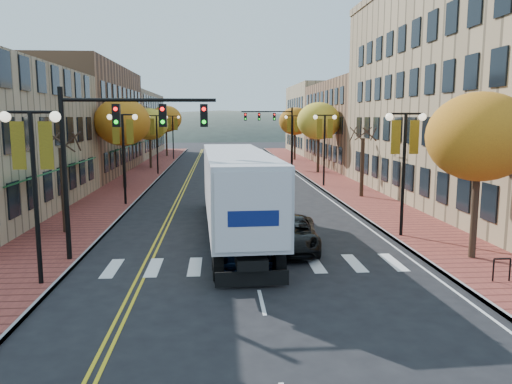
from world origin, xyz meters
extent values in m
plane|color=black|center=(0.00, 0.00, 0.00)|extent=(200.00, 200.00, 0.00)
cube|color=brown|center=(-9.00, 32.50, 0.07)|extent=(4.00, 85.00, 0.15)
cube|color=brown|center=(9.00, 32.50, 0.07)|extent=(4.00, 85.00, 0.15)
cube|color=brown|center=(-17.00, 36.00, 5.50)|extent=(12.00, 24.00, 11.00)
cube|color=#9E8966|center=(-17.00, 61.00, 4.75)|extent=(12.00, 26.00, 9.50)
cube|color=#997F5B|center=(18.50, 16.00, 7.50)|extent=(15.00, 28.00, 15.00)
cube|color=brown|center=(18.50, 42.00, 5.00)|extent=(15.00, 24.00, 10.00)
cube|color=#9E8966|center=(18.50, 64.00, 5.50)|extent=(15.00, 20.00, 11.00)
cylinder|color=#382619|center=(-9.00, 8.00, 2.25)|extent=(0.28, 0.28, 4.20)
cylinder|color=#382619|center=(-9.00, 24.00, 2.60)|extent=(0.28, 0.28, 4.90)
ellipsoid|color=orange|center=(-9.00, 24.00, 5.46)|extent=(4.48, 4.48, 3.81)
cylinder|color=#382619|center=(-9.00, 40.00, 2.42)|extent=(0.28, 0.28, 4.55)
ellipsoid|color=yellow|center=(-9.00, 40.00, 5.07)|extent=(4.16, 4.16, 3.54)
cylinder|color=#382619|center=(-9.00, 58.00, 2.67)|extent=(0.28, 0.28, 5.04)
ellipsoid|color=orange|center=(-9.00, 58.00, 5.62)|extent=(4.61, 4.61, 3.92)
cylinder|color=#382619|center=(9.00, 2.00, 2.42)|extent=(0.28, 0.28, 4.55)
ellipsoid|color=orange|center=(9.00, 2.00, 5.07)|extent=(4.16, 4.16, 3.54)
cylinder|color=#382619|center=(9.00, 18.00, 2.25)|extent=(0.28, 0.28, 4.20)
cylinder|color=#382619|center=(9.00, 34.00, 2.60)|extent=(0.28, 0.28, 4.90)
ellipsoid|color=yellow|center=(9.00, 34.00, 5.46)|extent=(4.48, 4.48, 3.81)
cylinder|color=#382619|center=(9.00, 50.00, 2.53)|extent=(0.28, 0.28, 4.76)
ellipsoid|color=orange|center=(9.00, 50.00, 5.30)|extent=(4.35, 4.35, 3.70)
cylinder|color=black|center=(-7.50, 0.00, 3.00)|extent=(0.16, 0.16, 6.00)
cylinder|color=black|center=(-7.50, 0.00, 6.00)|extent=(1.60, 0.10, 0.10)
sphere|color=#FFF2CC|center=(-8.30, 0.00, 5.85)|extent=(0.36, 0.36, 0.36)
sphere|color=#FFF2CC|center=(-6.70, 0.00, 5.85)|extent=(0.36, 0.36, 0.36)
cube|color=gold|center=(-7.95, 0.00, 4.90)|extent=(0.45, 0.03, 1.60)
cube|color=gold|center=(-7.05, 0.00, 4.90)|extent=(0.45, 0.03, 1.60)
cylinder|color=black|center=(-7.50, 16.00, 3.00)|extent=(0.16, 0.16, 6.00)
cylinder|color=black|center=(-7.50, 16.00, 6.00)|extent=(1.60, 0.10, 0.10)
sphere|color=#FFF2CC|center=(-8.30, 16.00, 5.85)|extent=(0.36, 0.36, 0.36)
sphere|color=#FFF2CC|center=(-6.70, 16.00, 5.85)|extent=(0.36, 0.36, 0.36)
cube|color=gold|center=(-7.95, 16.00, 4.90)|extent=(0.45, 0.03, 1.60)
cube|color=gold|center=(-7.05, 16.00, 4.90)|extent=(0.45, 0.03, 1.60)
cylinder|color=black|center=(-7.50, 34.00, 3.00)|extent=(0.16, 0.16, 6.00)
cylinder|color=black|center=(-7.50, 34.00, 6.00)|extent=(1.60, 0.10, 0.10)
sphere|color=#FFF2CC|center=(-8.30, 34.00, 5.85)|extent=(0.36, 0.36, 0.36)
sphere|color=#FFF2CC|center=(-6.70, 34.00, 5.85)|extent=(0.36, 0.36, 0.36)
cube|color=gold|center=(-7.95, 34.00, 4.90)|extent=(0.45, 0.03, 1.60)
cube|color=gold|center=(-7.05, 34.00, 4.90)|extent=(0.45, 0.03, 1.60)
cylinder|color=black|center=(-7.50, 52.00, 3.00)|extent=(0.16, 0.16, 6.00)
cylinder|color=black|center=(-7.50, 52.00, 6.00)|extent=(1.60, 0.10, 0.10)
sphere|color=#FFF2CC|center=(-8.30, 52.00, 5.85)|extent=(0.36, 0.36, 0.36)
sphere|color=#FFF2CC|center=(-6.70, 52.00, 5.85)|extent=(0.36, 0.36, 0.36)
cube|color=gold|center=(-7.95, 52.00, 4.90)|extent=(0.45, 0.03, 1.60)
cube|color=gold|center=(-7.05, 52.00, 4.90)|extent=(0.45, 0.03, 1.60)
cylinder|color=black|center=(7.50, 6.00, 3.00)|extent=(0.16, 0.16, 6.00)
cylinder|color=black|center=(7.50, 6.00, 6.00)|extent=(1.60, 0.10, 0.10)
sphere|color=#FFF2CC|center=(6.70, 6.00, 5.85)|extent=(0.36, 0.36, 0.36)
sphere|color=#FFF2CC|center=(8.30, 6.00, 5.85)|extent=(0.36, 0.36, 0.36)
cube|color=gold|center=(7.05, 6.00, 4.90)|extent=(0.45, 0.03, 1.60)
cube|color=gold|center=(7.95, 6.00, 4.90)|extent=(0.45, 0.03, 1.60)
cylinder|color=black|center=(7.50, 24.00, 3.00)|extent=(0.16, 0.16, 6.00)
cylinder|color=black|center=(7.50, 24.00, 6.00)|extent=(1.60, 0.10, 0.10)
sphere|color=#FFF2CC|center=(6.70, 24.00, 5.85)|extent=(0.36, 0.36, 0.36)
sphere|color=#FFF2CC|center=(8.30, 24.00, 5.85)|extent=(0.36, 0.36, 0.36)
cube|color=gold|center=(7.05, 24.00, 4.90)|extent=(0.45, 0.03, 1.60)
cube|color=gold|center=(7.95, 24.00, 4.90)|extent=(0.45, 0.03, 1.60)
cylinder|color=black|center=(7.50, 42.00, 3.00)|extent=(0.16, 0.16, 6.00)
cylinder|color=black|center=(7.50, 42.00, 6.00)|extent=(1.60, 0.10, 0.10)
sphere|color=#FFF2CC|center=(6.70, 42.00, 5.85)|extent=(0.36, 0.36, 0.36)
sphere|color=#FFF2CC|center=(8.30, 42.00, 5.85)|extent=(0.36, 0.36, 0.36)
cube|color=gold|center=(7.05, 42.00, 4.90)|extent=(0.45, 0.03, 1.60)
cube|color=gold|center=(7.95, 42.00, 4.90)|extent=(0.45, 0.03, 1.60)
cylinder|color=black|center=(-7.40, 3.00, 3.50)|extent=(0.20, 0.20, 7.00)
cylinder|color=black|center=(-4.40, 3.00, 6.50)|extent=(6.00, 0.14, 0.14)
cube|color=black|center=(-5.30, 3.00, 5.90)|extent=(0.30, 0.25, 0.90)
sphere|color=#FF0C0C|center=(-5.30, 2.86, 6.15)|extent=(0.16, 0.16, 0.16)
cube|color=black|center=(-3.50, 3.00, 5.90)|extent=(0.30, 0.25, 0.90)
sphere|color=#FF0C0C|center=(-3.50, 2.86, 6.15)|extent=(0.16, 0.16, 0.16)
cube|color=black|center=(-1.88, 3.00, 5.90)|extent=(0.30, 0.25, 0.90)
sphere|color=#FF0C0C|center=(-1.88, 2.86, 6.15)|extent=(0.16, 0.16, 0.16)
cylinder|color=black|center=(7.40, 42.00, 3.50)|extent=(0.20, 0.20, 7.00)
cylinder|color=black|center=(4.40, 42.00, 6.50)|extent=(6.00, 0.14, 0.14)
cube|color=black|center=(5.30, 42.00, 5.90)|extent=(0.30, 0.25, 0.90)
sphere|color=#FF0C0C|center=(5.30, 41.86, 6.15)|extent=(0.16, 0.16, 0.16)
cube|color=black|center=(3.50, 42.00, 5.90)|extent=(0.30, 0.25, 0.90)
sphere|color=#FF0C0C|center=(3.50, 41.86, 6.15)|extent=(0.16, 0.16, 0.16)
cube|color=black|center=(1.88, 42.00, 5.90)|extent=(0.30, 0.25, 0.90)
sphere|color=#FF0C0C|center=(1.88, 41.86, 6.15)|extent=(0.16, 0.16, 0.16)
cube|color=black|center=(-0.50, 5.82, 0.90)|extent=(1.64, 13.82, 0.37)
cube|color=silver|center=(-0.50, 5.82, 2.76)|extent=(3.34, 13.89, 2.97)
cube|color=black|center=(-0.86, 14.30, 1.75)|extent=(2.78, 3.29, 2.65)
cylinder|color=black|center=(-1.38, 0.26, 0.53)|extent=(0.42, 1.08, 1.06)
cylinder|color=black|center=(0.85, 0.35, 0.53)|extent=(0.42, 1.08, 1.06)
cylinder|color=black|center=(-1.43, 1.53, 0.53)|extent=(0.42, 1.08, 1.06)
cylinder|color=black|center=(0.79, 1.63, 0.53)|extent=(0.42, 1.08, 1.06)
cylinder|color=black|center=(-1.92, 12.98, 0.53)|extent=(0.42, 1.08, 1.06)
cylinder|color=black|center=(0.31, 13.07, 0.53)|extent=(0.42, 1.08, 1.06)
cylinder|color=black|center=(-2.02, 15.31, 0.53)|extent=(0.42, 1.08, 1.06)
cylinder|color=black|center=(0.21, 15.40, 0.53)|extent=(0.42, 1.08, 1.06)
imported|color=#0E1C38|center=(-0.50, 2.89, 0.88)|extent=(2.24, 5.47, 1.76)
imported|color=black|center=(1.82, 4.32, 0.72)|extent=(2.91, 5.42, 1.45)
imported|color=silver|center=(-1.83, 55.84, 0.74)|extent=(2.27, 4.54, 1.48)
imported|color=#A5A5AD|center=(3.03, 61.69, 0.69)|extent=(2.53, 4.94, 1.37)
imported|color=#A2A1A8|center=(3.29, 63.85, 0.76)|extent=(1.62, 4.60, 1.51)
camera|label=1|loc=(-1.32, -17.11, 5.83)|focal=35.00mm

